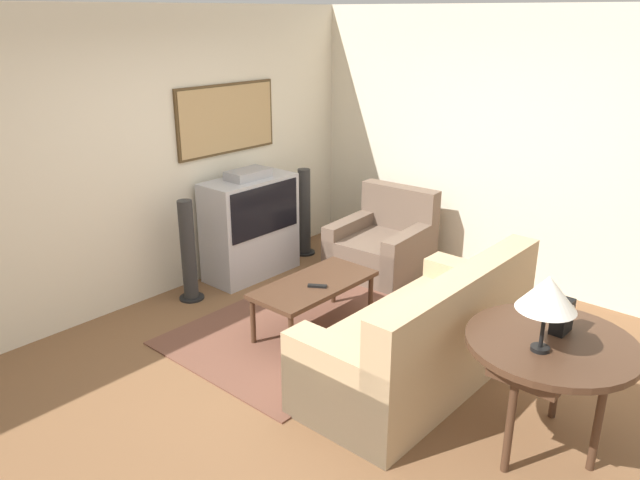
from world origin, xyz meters
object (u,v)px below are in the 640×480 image
mantel_clock (562,316)px  speaker_tower_left (188,254)px  armchair (383,246)px  console_table (551,351)px  tv (250,226)px  speaker_tower_right (304,214)px  coffee_table (314,287)px  couch (424,341)px  table_lamp (548,294)px

mantel_clock → speaker_tower_left: (-0.26, 3.43, -0.40)m
armchair → console_table: size_ratio=0.96×
tv → speaker_tower_left: tv is taller
speaker_tower_right → coffee_table: bearing=-134.6°
tv → speaker_tower_right: size_ratio=1.14×
tv → couch: 2.54m
coffee_table → table_lamp: size_ratio=2.39×
couch → coffee_table: size_ratio=1.75×
mantel_clock → armchair: bearing=57.9°
armchair → speaker_tower_right: (-0.18, 0.97, 0.19)m
armchair → speaker_tower_right: size_ratio=1.00×
armchair → couch: bearing=-50.2°
speaker_tower_right → table_lamp: bearing=-115.9°
coffee_table → table_lamp: table_lamp is taller
coffee_table → speaker_tower_left: 1.36m
coffee_table → speaker_tower_left: speaker_tower_left is taller
tv → console_table: bearing=-101.3°
coffee_table → couch: bearing=-92.8°
console_table → speaker_tower_right: bearing=66.5°
coffee_table → console_table: 2.14m
coffee_table → speaker_tower_left: bearing=103.5°
mantel_clock → speaker_tower_left: bearing=94.3°
armchair → mantel_clock: 2.95m
table_lamp → tv: bearing=76.1°
console_table → speaker_tower_right: size_ratio=1.03×
coffee_table → speaker_tower_right: size_ratio=1.14×
armchair → tv: bearing=-139.4°
coffee_table → tv: bearing=69.8°
table_lamp → speaker_tower_right: table_lamp is taller
speaker_tower_right → armchair: bearing=-79.7°
tv → speaker_tower_left: size_ratio=1.14×
armchair → mantel_clock: mantel_clock is taller
tv → speaker_tower_right: tv is taller
speaker_tower_right → mantel_clock: bearing=-111.7°
coffee_table → table_lamp: bearing=-99.8°
couch → armchair: size_ratio=2.00×
speaker_tower_left → speaker_tower_right: same height
couch → table_lamp: (-0.31, -0.96, 0.79)m
armchair → coffee_table: 1.52m
speaker_tower_left → coffee_table: bearing=-76.5°
speaker_tower_left → tv: bearing=0.9°
tv → coffee_table: bearing=-110.2°
mantel_clock → speaker_tower_right: size_ratio=0.21×
tv → table_lamp: size_ratio=2.39×
tv → speaker_tower_right: (0.81, -0.01, -0.07)m
coffee_table → mantel_clock: 2.16m
mantel_clock → speaker_tower_right: 3.71m
speaker_tower_left → armchair: bearing=-28.5°
coffee_table → mantel_clock: bearing=-91.7°
table_lamp → armchair: bearing=53.1°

